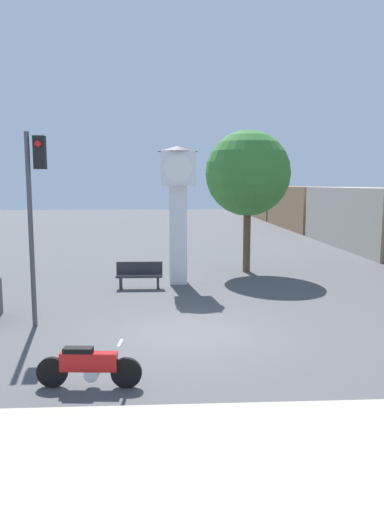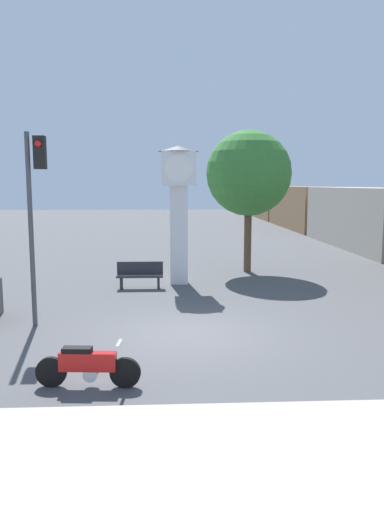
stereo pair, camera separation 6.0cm
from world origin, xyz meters
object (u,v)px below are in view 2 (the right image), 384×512
at_px(freight_train, 326,211).
at_px(street_tree, 249,174).
at_px(clock_tower, 179,193).
at_px(bench, 140,274).
at_px(traffic_light, 35,196).
at_px(motorcycle, 88,366).

bearing_deg(freight_train, street_tree, -118.87).
relative_size(clock_tower, freight_train, 0.10).
distance_m(street_tree, bench, 6.36).
distance_m(freight_train, traffic_light, 26.25).
height_order(motorcycle, bench, bench).
distance_m(clock_tower, bench, 3.22).
bearing_deg(clock_tower, freight_train, 56.98).
relative_size(motorcycle, traffic_light, 0.39).
bearing_deg(traffic_light, motorcycle, -65.57).
relative_size(motorcycle, bench, 1.17).
xyz_separation_m(motorcycle, street_tree, (4.75, 11.68, 3.61)).
distance_m(motorcycle, street_tree, 13.11).
height_order(motorcycle, freight_train, freight_train).
distance_m(clock_tower, traffic_light, 6.50).
xyz_separation_m(clock_tower, freight_train, (10.74, 16.52, -1.58)).
xyz_separation_m(clock_tower, bench, (-1.37, -0.84, -2.79)).
xyz_separation_m(traffic_light, bench, (2.31, 4.52, -2.82)).
distance_m(motorcycle, traffic_light, 5.29).
distance_m(clock_tower, freight_train, 19.77).
height_order(freight_train, street_tree, street_tree).
xyz_separation_m(freight_train, traffic_light, (-14.42, -21.88, 1.61)).
height_order(street_tree, bench, street_tree).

